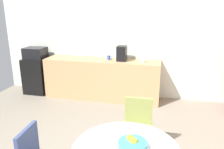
{
  "coord_description": "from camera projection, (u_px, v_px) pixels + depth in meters",
  "views": [
    {
      "loc": [
        0.86,
        -2.03,
        2.02
      ],
      "look_at": [
        0.07,
        1.42,
        0.95
      ],
      "focal_mm": 35.9,
      "sensor_mm": 36.0,
      "label": 1
    }
  ],
  "objects": [
    {
      "name": "microwave",
      "position": [
        35.0,
        53.0,
        5.3
      ],
      "size": [
        0.48,
        0.38,
        0.26
      ],
      "primitive_type": "cube",
      "color": "black",
      "rests_on": "mini_fridge"
    },
    {
      "name": "counter_block",
      "position": [
        102.0,
        79.0,
        5.1
      ],
      "size": [
        2.58,
        0.6,
        0.9
      ],
      "primitive_type": "cube",
      "color": "tan",
      "rests_on": "ground_plane"
    },
    {
      "name": "mug_white",
      "position": [
        109.0,
        57.0,
        4.96
      ],
      "size": [
        0.13,
        0.08,
        0.09
      ],
      "color": "#3F66BF",
      "rests_on": "counter_block"
    },
    {
      "name": "fruit_bowl",
      "position": [
        133.0,
        144.0,
        2.13
      ],
      "size": [
        0.28,
        0.28,
        0.11
      ],
      "color": "teal",
      "rests_on": "round_table"
    },
    {
      "name": "chair_olive",
      "position": [
        137.0,
        121.0,
        3.06
      ],
      "size": [
        0.42,
        0.42,
        0.83
      ],
      "color": "silver",
      "rests_on": "ground_plane"
    },
    {
      "name": "coffee_maker",
      "position": [
        122.0,
        53.0,
        4.82
      ],
      "size": [
        0.2,
        0.24,
        0.32
      ],
      "primitive_type": "cube",
      "color": "black",
      "rests_on": "counter_block"
    },
    {
      "name": "mini_fridge",
      "position": [
        37.0,
        75.0,
        5.46
      ],
      "size": [
        0.54,
        0.54,
        0.84
      ],
      "primitive_type": "cube",
      "color": "black",
      "rests_on": "ground_plane"
    },
    {
      "name": "wall_back",
      "position": [
        125.0,
        40.0,
        5.08
      ],
      "size": [
        6.0,
        0.1,
        2.6
      ],
      "primitive_type": "cube",
      "color": "silver",
      "rests_on": "ground_plane"
    },
    {
      "name": "mug_green",
      "position": [
        143.0,
        60.0,
        4.71
      ],
      "size": [
        0.13,
        0.08,
        0.09
      ],
      "color": "white",
      "rests_on": "counter_block"
    }
  ]
}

